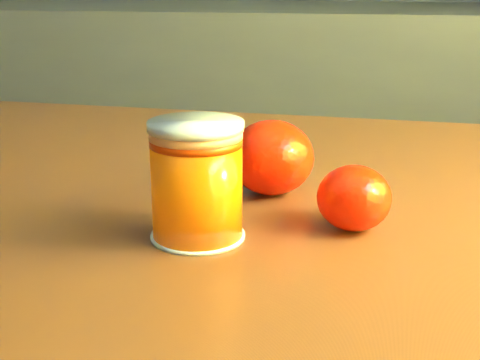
# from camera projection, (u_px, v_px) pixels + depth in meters

# --- Properties ---
(table) EXTENTS (1.10, 0.80, 0.80)m
(table) POSITION_uv_depth(u_px,v_px,m) (286.00, 318.00, 0.59)
(table) COLOR brown
(table) RESTS_ON ground
(juice_glass) EXTENTS (0.07, 0.07, 0.09)m
(juice_glass) POSITION_uv_depth(u_px,v_px,m) (197.00, 182.00, 0.49)
(juice_glass) COLOR #DE5704
(juice_glass) RESTS_ON table
(orange_front) EXTENTS (0.10, 0.10, 0.07)m
(orange_front) POSITION_uv_depth(u_px,v_px,m) (271.00, 157.00, 0.59)
(orange_front) COLOR #FF2005
(orange_front) RESTS_ON table
(orange_back) EXTENTS (0.06, 0.06, 0.05)m
(orange_back) POSITION_uv_depth(u_px,v_px,m) (354.00, 198.00, 0.51)
(orange_back) COLOR #FF2005
(orange_back) RESTS_ON table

